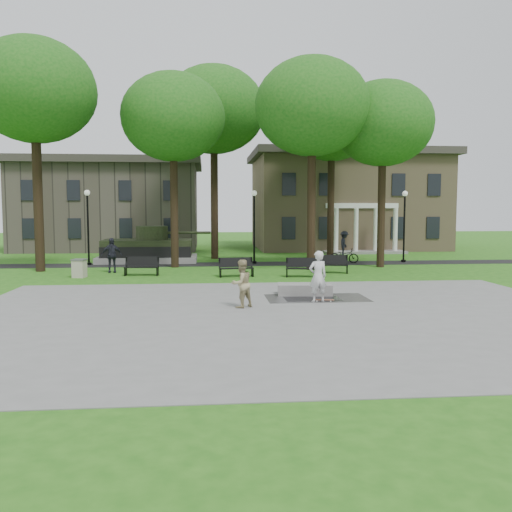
{
  "coord_description": "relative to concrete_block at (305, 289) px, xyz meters",
  "views": [
    {
      "loc": [
        -2.56,
        -22.58,
        3.55
      ],
      "look_at": [
        -0.33,
        1.93,
        1.4
      ],
      "focal_mm": 38.0,
      "sensor_mm": 36.0,
      "label": 1
    }
  ],
  "objects": [
    {
      "name": "skateboard",
      "position": [
        0.43,
        -1.67,
        -0.19
      ],
      "size": [
        0.8,
        0.33,
        0.07
      ],
      "primitive_type": "cube",
      "rotation": [
        0.0,
        0.0,
        -0.17
      ],
      "color": "brown",
      "rests_on": "plaza"
    },
    {
      "name": "skateboarder",
      "position": [
        0.18,
        -1.75,
        0.75
      ],
      "size": [
        0.79,
        0.6,
        1.95
      ],
      "primitive_type": "imported",
      "rotation": [
        0.0,
        0.0,
        3.34
      ],
      "color": "silver",
      "rests_on": "plaza"
    },
    {
      "name": "lamp_left",
      "position": [
        -11.44,
        13.08,
        2.55
      ],
      "size": [
        0.36,
        0.36,
        4.73
      ],
      "color": "black",
      "rests_on": "ground"
    },
    {
      "name": "tree_5",
      "position": [
        5.06,
        17.28,
        9.42
      ],
      "size": [
        6.4,
        6.4,
        12.44
      ],
      "color": "black",
      "rests_on": "ground"
    },
    {
      "name": "tree_4",
      "position": [
        -3.44,
        16.78,
        10.15
      ],
      "size": [
        7.2,
        7.2,
        13.5
      ],
      "color": "black",
      "rests_on": "ground"
    },
    {
      "name": "park_bench_0",
      "position": [
        -7.47,
        7.34,
        0.28
      ],
      "size": [
        1.83,
        0.69,
        1.0
      ],
      "rotation": [
        0.0,
        0.0,
        -0.09
      ],
      "color": "black",
      "rests_on": "ground"
    },
    {
      "name": "trash_bin",
      "position": [
        -10.58,
        6.75,
        0.24
      ],
      "size": [
        0.77,
        0.77,
        0.96
      ],
      "rotation": [
        0.0,
        0.0,
        -0.18
      ],
      "color": "#BAB199",
      "rests_on": "ground"
    },
    {
      "name": "tank_monument",
      "position": [
        -7.9,
        14.78,
        0.61
      ],
      "size": [
        7.45,
        3.4,
        2.4
      ],
      "color": "gray",
      "rests_on": "ground"
    },
    {
      "name": "puddle",
      "position": [
        0.12,
        -1.07,
        -0.22
      ],
      "size": [
        2.2,
        1.2,
        0.0
      ],
      "primitive_type": "cube",
      "color": "black",
      "rests_on": "plaza"
    },
    {
      "name": "cyclist",
      "position": [
        4.98,
        12.91,
        0.61
      ],
      "size": [
        1.99,
        1.33,
        2.1
      ],
      "rotation": [
        0.0,
        0.0,
        1.18
      ],
      "color": "black",
      "rests_on": "ground"
    },
    {
      "name": "park_bench_2",
      "position": [
        0.98,
        5.9,
        0.28
      ],
      "size": [
        1.85,
        0.82,
        1.0
      ],
      "rotation": [
        0.0,
        0.0,
        -0.17
      ],
      "color": "black",
      "rests_on": "ground"
    },
    {
      "name": "building_left",
      "position": [
        -12.44,
        27.28,
        3.35
      ],
      "size": [
        15.0,
        10.0,
        7.2
      ],
      "primitive_type": "cube",
      "color": "#4C443D",
      "rests_on": "ground"
    },
    {
      "name": "tree_1",
      "position": [
        -5.94,
        11.28,
        8.71
      ],
      "size": [
        6.2,
        6.2,
        11.63
      ],
      "color": "black",
      "rests_on": "ground"
    },
    {
      "name": "park_bench_3",
      "position": [
        2.85,
        7.5,
        0.28
      ],
      "size": [
        1.85,
        0.86,
        1.0
      ],
      "rotation": [
        0.0,
        0.0,
        -0.19
      ],
      "color": "black",
      "rests_on": "ground"
    },
    {
      "name": "plaza",
      "position": [
        -1.44,
        -4.22,
        -0.23
      ],
      "size": [
        22.0,
        16.0,
        0.02
      ],
      "primitive_type": "cube",
      "color": "gray",
      "rests_on": "ground"
    },
    {
      "name": "tree_0",
      "position": [
        -13.44,
        9.78,
        9.78
      ],
      "size": [
        6.8,
        6.8,
        12.97
      ],
      "color": "black",
      "rests_on": "ground"
    },
    {
      "name": "lamp_right",
      "position": [
        9.06,
        13.08,
        2.55
      ],
      "size": [
        0.36,
        0.36,
        4.73
      ],
      "color": "black",
      "rests_on": "ground"
    },
    {
      "name": "tree_2",
      "position": [
        2.06,
        9.28,
        9.07
      ],
      "size": [
        6.6,
        6.6,
        12.16
      ],
      "color": "black",
      "rests_on": "ground"
    },
    {
      "name": "tree_3",
      "position": [
        6.56,
        10.28,
        8.35
      ],
      "size": [
        6.0,
        6.0,
        11.19
      ],
      "color": "black",
      "rests_on": "ground"
    },
    {
      "name": "concrete_block",
      "position": [
        0.0,
        0.0,
        0.0
      ],
      "size": [
        2.3,
        1.24,
        0.45
      ],
      "primitive_type": "cube",
      "rotation": [
        0.0,
        0.0,
        -0.11
      ],
      "color": "gray",
      "rests_on": "plaza"
    },
    {
      "name": "footpath",
      "position": [
        -1.44,
        12.78,
        -0.24
      ],
      "size": [
        44.0,
        2.6,
        0.01
      ],
      "primitive_type": "cube",
      "color": "black",
      "rests_on": "ground"
    },
    {
      "name": "friend_watching",
      "position": [
        -2.78,
        -2.66,
        0.64
      ],
      "size": [
        1.06,
        1.01,
        1.73
      ],
      "primitive_type": "imported",
      "rotation": [
        0.0,
        0.0,
        3.72
      ],
      "color": "tan",
      "rests_on": "plaza"
    },
    {
      "name": "pedestrian_walker",
      "position": [
        -9.29,
        8.79,
        0.72
      ],
      "size": [
        1.2,
        0.64,
        1.94
      ],
      "primitive_type": "imported",
      "rotation": [
        0.0,
        0.0,
        0.16
      ],
      "color": "#1F202A",
      "rests_on": "ground"
    },
    {
      "name": "lamp_mid",
      "position": [
        -0.94,
        13.08,
        2.55
      ],
      "size": [
        0.36,
        0.36,
        4.73
      ],
      "color": "black",
      "rests_on": "ground"
    },
    {
      "name": "park_bench_1",
      "position": [
        -2.48,
        6.36,
        0.28
      ],
      "size": [
        1.84,
        0.73,
        1.0
      ],
      "rotation": [
        0.0,
        0.0,
        0.12
      ],
      "color": "black",
      "rests_on": "ground"
    },
    {
      "name": "building_right",
      "position": [
        8.56,
        26.77,
        4.1
      ],
      "size": [
        17.0,
        12.0,
        8.6
      ],
      "color": "#9E8460",
      "rests_on": "ground"
    },
    {
      "name": "ground",
      "position": [
        -1.44,
        0.78,
        -0.24
      ],
      "size": [
        120.0,
        120.0,
        0.0
      ],
      "primitive_type": "plane",
      "color": "#225814",
      "rests_on": "ground"
    }
  ]
}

